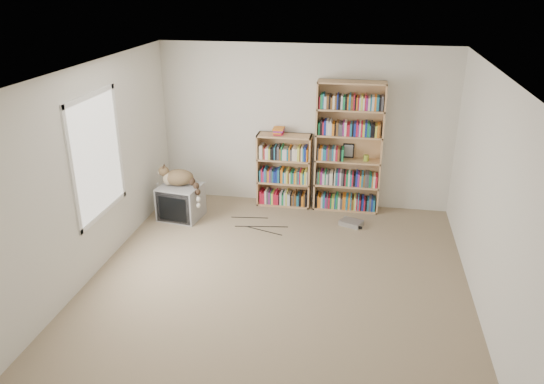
% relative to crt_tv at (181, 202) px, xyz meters
% --- Properties ---
extents(floor, '(4.50, 5.00, 0.01)m').
position_rel_crt_tv_xyz_m(floor, '(1.74, -1.58, -0.25)').
color(floor, gray).
rests_on(floor, ground).
extents(wall_back, '(4.50, 0.02, 2.50)m').
position_rel_crt_tv_xyz_m(wall_back, '(1.74, 0.92, 1.00)').
color(wall_back, silver).
rests_on(wall_back, floor).
extents(wall_front, '(4.50, 0.02, 2.50)m').
position_rel_crt_tv_xyz_m(wall_front, '(1.74, -4.08, 1.00)').
color(wall_front, silver).
rests_on(wall_front, floor).
extents(wall_left, '(0.02, 5.00, 2.50)m').
position_rel_crt_tv_xyz_m(wall_left, '(-0.51, -1.58, 1.00)').
color(wall_left, silver).
rests_on(wall_left, floor).
extents(wall_right, '(0.02, 5.00, 2.50)m').
position_rel_crt_tv_xyz_m(wall_right, '(3.99, -1.58, 1.00)').
color(wall_right, silver).
rests_on(wall_right, floor).
extents(ceiling, '(4.50, 5.00, 0.02)m').
position_rel_crt_tv_xyz_m(ceiling, '(1.74, -1.58, 2.25)').
color(ceiling, white).
rests_on(ceiling, wall_back).
extents(window, '(0.02, 1.22, 1.52)m').
position_rel_crt_tv_xyz_m(window, '(-0.50, -1.38, 1.15)').
color(window, white).
rests_on(window, wall_left).
extents(crt_tv, '(0.65, 0.61, 0.51)m').
position_rel_crt_tv_xyz_m(crt_tv, '(0.00, 0.00, 0.00)').
color(crt_tv, '#969698').
rests_on(crt_tv, floor).
extents(cat, '(0.71, 0.47, 0.53)m').
position_rel_crt_tv_xyz_m(cat, '(0.03, 0.00, 0.35)').
color(cat, '#3B2818').
rests_on(cat, crt_tv).
extents(bookcase_tall, '(1.00, 0.30, 2.00)m').
position_rel_crt_tv_xyz_m(bookcase_tall, '(2.43, 0.78, 0.69)').
color(bookcase_tall, tan).
rests_on(bookcase_tall, floor).
extents(bookcase_short, '(0.84, 0.30, 1.15)m').
position_rel_crt_tv_xyz_m(bookcase_short, '(1.45, 0.78, 0.27)').
color(bookcase_short, tan).
rests_on(bookcase_short, floor).
extents(book_stack, '(0.18, 0.23, 0.10)m').
position_rel_crt_tv_xyz_m(book_stack, '(1.36, 0.79, 0.95)').
color(book_stack, '#BC1934').
rests_on(book_stack, bookcase_short).
extents(green_mug, '(0.08, 0.08, 0.09)m').
position_rel_crt_tv_xyz_m(green_mug, '(2.70, 0.76, 0.61)').
color(green_mug, olive).
rests_on(green_mug, bookcase_tall).
extents(framed_print, '(0.17, 0.05, 0.22)m').
position_rel_crt_tv_xyz_m(framed_print, '(2.43, 0.86, 0.67)').
color(framed_print, black).
rests_on(framed_print, bookcase_tall).
extents(dvd_player, '(0.37, 0.32, 0.07)m').
position_rel_crt_tv_xyz_m(dvd_player, '(2.55, 0.17, -0.22)').
color(dvd_player, '#B1B1B6').
rests_on(dvd_player, floor).
extents(wall_outlet, '(0.01, 0.08, 0.13)m').
position_rel_crt_tv_xyz_m(wall_outlet, '(-0.50, 0.34, 0.07)').
color(wall_outlet, silver).
rests_on(wall_outlet, wall_left).
extents(floor_cables, '(1.20, 0.70, 0.01)m').
position_rel_crt_tv_xyz_m(floor_cables, '(1.42, -0.13, -0.25)').
color(floor_cables, black).
rests_on(floor_cables, floor).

